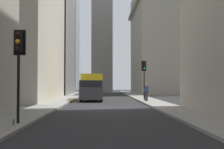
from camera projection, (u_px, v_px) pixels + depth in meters
ground_plane at (106, 108)px, 22.75m from camera, size 135.00×135.00×0.00m
sidewalk_right at (46, 107)px, 22.61m from camera, size 90.00×2.20×0.14m
sidewalk_left at (166, 107)px, 22.89m from camera, size 90.00×2.20×0.14m
building_left_far at (163, 42)px, 54.92m from camera, size 18.10×10.50×18.61m
building_right_far at (42, 17)px, 51.60m from camera, size 18.65×10.00×26.20m
church_spire at (102, 16)px, 68.21m from camera, size 5.08×5.08×32.39m
delivery_truck at (92, 87)px, 32.28m from camera, size 6.46×2.25×2.84m
sedan_black at (95, 92)px, 43.78m from camera, size 4.30×1.78×1.42m
traffic_light_foreground at (19, 54)px, 12.97m from camera, size 0.43×0.52×4.00m
traffic_light_midblock at (144, 71)px, 33.15m from camera, size 0.43×0.52×4.17m
pedestrian at (146, 92)px, 29.61m from camera, size 0.26×0.44×1.68m
discarded_bottle at (14, 122)px, 12.29m from camera, size 0.07×0.07×0.27m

